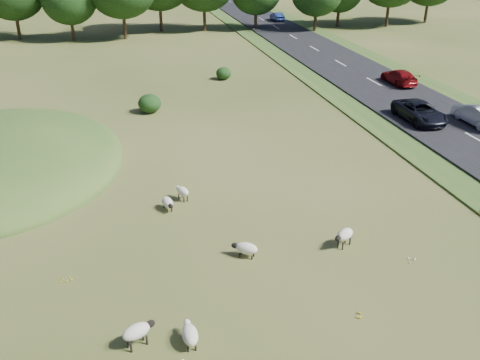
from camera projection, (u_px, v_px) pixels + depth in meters
name	position (u px, v px, depth m)	size (l,w,h in m)	color
ground	(170.00, 112.00, 43.47)	(160.00, 160.00, 0.00)	#364D18
road	(348.00, 68.00, 56.44)	(8.00, 150.00, 0.25)	black
shrubs	(126.00, 92.00, 46.38)	(24.04, 10.52, 1.51)	black
sheep_0	(246.00, 248.00, 24.15)	(1.26, 1.01, 0.72)	beige
sheep_1	(182.00, 191.00, 29.18)	(0.81, 1.12, 0.78)	beige
sheep_2	(344.00, 235.00, 24.85)	(1.27, 1.01, 0.91)	beige
sheep_3	(168.00, 203.00, 28.19)	(0.72, 1.24, 0.69)	beige
sheep_4	(137.00, 331.00, 18.88)	(1.34, 0.97, 0.94)	beige
sheep_5	(190.00, 334.00, 19.02)	(0.60, 1.30, 0.75)	beige
car_1	(244.00, 0.00, 103.57)	(1.76, 4.32, 1.25)	black
car_2	(277.00, 17.00, 84.34)	(1.35, 3.88, 1.28)	navy
car_3	(420.00, 112.00, 40.44)	(2.40, 5.22, 1.45)	black
car_4	(399.00, 77.00, 50.16)	(1.87, 4.60, 1.33)	maroon
car_5	(478.00, 114.00, 39.73)	(1.60, 4.58, 1.51)	white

